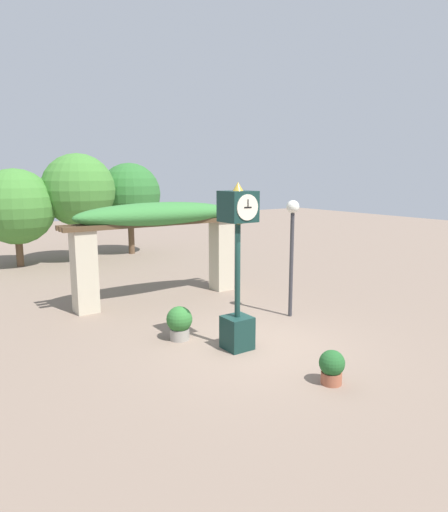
{
  "coord_description": "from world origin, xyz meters",
  "views": [
    {
      "loc": [
        -5.88,
        -7.44,
        3.69
      ],
      "look_at": [
        -0.39,
        0.57,
        1.95
      ],
      "focal_mm": 32.0,
      "sensor_mm": 36.0,
      "label": 1
    }
  ],
  "objects_px": {
    "pedestal_clock": "(238,265)",
    "potted_plant_near_right": "(179,322)",
    "potted_plant_near_left": "(332,366)",
    "lamp_post": "(292,233)"
  },
  "relations": [
    {
      "from": "pedestal_clock",
      "to": "potted_plant_near_left",
      "type": "xyz_separation_m",
      "value": [
        0.4,
        -2.31,
        -1.51
      ]
    },
    {
      "from": "lamp_post",
      "to": "potted_plant_near_left",
      "type": "bearing_deg",
      "value": -121.92
    },
    {
      "from": "potted_plant_near_left",
      "to": "lamp_post",
      "type": "relative_size",
      "value": 0.2
    },
    {
      "from": "pedestal_clock",
      "to": "potted_plant_near_right",
      "type": "bearing_deg",
      "value": 122.81
    },
    {
      "from": "pedestal_clock",
      "to": "potted_plant_near_left",
      "type": "bearing_deg",
      "value": -80.12
    },
    {
      "from": "potted_plant_near_left",
      "to": "potted_plant_near_right",
      "type": "height_order",
      "value": "potted_plant_near_right"
    },
    {
      "from": "pedestal_clock",
      "to": "potted_plant_near_left",
      "type": "distance_m",
      "value": 2.79
    },
    {
      "from": "pedestal_clock",
      "to": "lamp_post",
      "type": "relative_size",
      "value": 1.16
    },
    {
      "from": "pedestal_clock",
      "to": "potted_plant_near_right",
      "type": "height_order",
      "value": "pedestal_clock"
    },
    {
      "from": "potted_plant_near_left",
      "to": "potted_plant_near_right",
      "type": "xyz_separation_m",
      "value": [
        -1.16,
        3.48,
        0.08
      ]
    }
  ]
}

